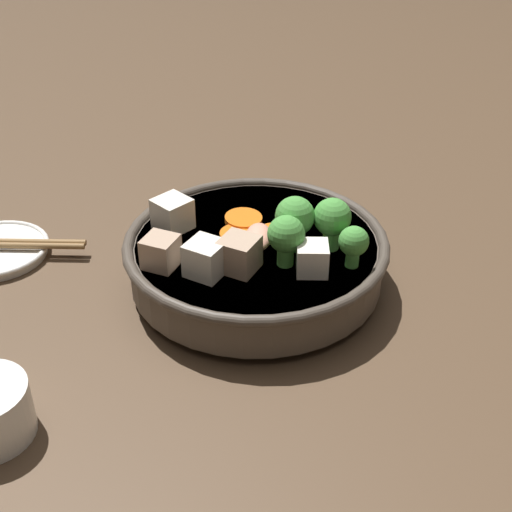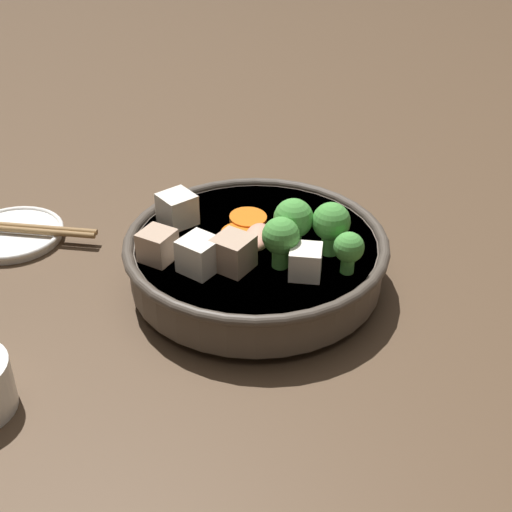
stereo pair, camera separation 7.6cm
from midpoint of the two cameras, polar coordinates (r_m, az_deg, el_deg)
name	(u,v)px [view 2 (the right image)]	position (r m, az deg, el deg)	size (l,w,h in m)	color
ground_plane	(256,284)	(0.78, 2.79, -2.36)	(3.00, 3.00, 0.00)	#4C3826
stirfry_bowl	(256,254)	(0.75, 2.91, 0.06)	(0.28, 0.28, 0.11)	#51473D
side_saucer	(13,234)	(0.89, -16.61, 1.61)	(0.12, 0.12, 0.01)	white
chopsticks_pair	(11,227)	(0.88, -16.71, 2.14)	(0.12, 0.19, 0.01)	olive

